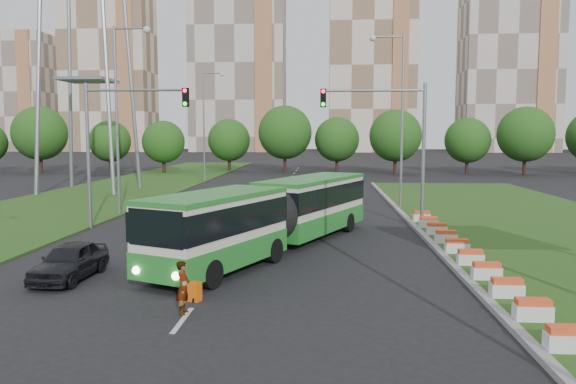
# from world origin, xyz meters

# --- Properties ---
(ground) EXTENTS (360.00, 360.00, 0.00)m
(ground) POSITION_xyz_m (0.00, 0.00, 0.00)
(ground) COLOR black
(ground) RESTS_ON ground
(grass_median) EXTENTS (14.00, 60.00, 0.15)m
(grass_median) POSITION_xyz_m (13.00, 8.00, 0.07)
(grass_median) COLOR #234C15
(grass_median) RESTS_ON ground
(median_kerb) EXTENTS (0.30, 60.00, 0.18)m
(median_kerb) POSITION_xyz_m (6.05, 8.00, 0.09)
(median_kerb) COLOR gray
(median_kerb) RESTS_ON ground
(left_verge) EXTENTS (12.00, 110.00, 0.10)m
(left_verge) POSITION_xyz_m (-18.00, 25.00, 0.05)
(left_verge) COLOR #234C15
(left_verge) RESTS_ON ground
(lane_markings) EXTENTS (0.20, 100.00, 0.01)m
(lane_markings) POSITION_xyz_m (-3.00, 20.00, 0.00)
(lane_markings) COLOR #B7B6B0
(lane_markings) RESTS_ON ground
(flower_planters) EXTENTS (1.10, 20.30, 0.60)m
(flower_planters) POSITION_xyz_m (6.70, 1.90, 0.45)
(flower_planters) COLOR silver
(flower_planters) RESTS_ON grass_median
(traffic_mast_median) EXTENTS (5.76, 0.32, 8.00)m
(traffic_mast_median) POSITION_xyz_m (4.78, 10.00, 5.35)
(traffic_mast_median) COLOR gray
(traffic_mast_median) RESTS_ON ground
(traffic_mast_left) EXTENTS (5.76, 0.32, 8.00)m
(traffic_mast_left) POSITION_xyz_m (-10.38, 9.00, 5.35)
(traffic_mast_left) COLOR gray
(traffic_mast_left) RESTS_ON ground
(street_lamps) EXTENTS (36.00, 60.00, 12.00)m
(street_lamps) POSITION_xyz_m (-3.00, 10.00, 6.00)
(street_lamps) COLOR gray
(street_lamps) RESTS_ON ground
(tree_line) EXTENTS (120.00, 8.00, 9.00)m
(tree_line) POSITION_xyz_m (10.00, 55.00, 4.50)
(tree_line) COLOR #205115
(tree_line) RESTS_ON ground
(apartment_tower_west) EXTENTS (26.00, 15.00, 48.00)m
(apartment_tower_west) POSITION_xyz_m (-65.00, 150.00, 24.00)
(apartment_tower_west) COLOR beige
(apartment_tower_west) RESTS_ON ground
(apartment_tower_cwest) EXTENTS (28.00, 15.00, 52.00)m
(apartment_tower_cwest) POSITION_xyz_m (-25.00, 150.00, 26.00)
(apartment_tower_cwest) COLOR beige
(apartment_tower_cwest) RESTS_ON ground
(apartment_tower_ceast) EXTENTS (25.00, 15.00, 50.00)m
(apartment_tower_ceast) POSITION_xyz_m (15.00, 150.00, 25.00)
(apartment_tower_ceast) COLOR beige
(apartment_tower_ceast) RESTS_ON ground
(apartment_tower_east) EXTENTS (27.00, 15.00, 47.00)m
(apartment_tower_east) POSITION_xyz_m (55.00, 150.00, 23.50)
(apartment_tower_east) COLOR beige
(apartment_tower_east) RESTS_ON ground
(midrise_west) EXTENTS (22.00, 14.00, 36.00)m
(midrise_west) POSITION_xyz_m (-95.00, 150.00, 18.00)
(midrise_west) COLOR beige
(midrise_west) RESTS_ON ground
(articulated_bus) EXTENTS (2.51, 16.08, 2.65)m
(articulated_bus) POSITION_xyz_m (-1.49, 3.80, 1.62)
(articulated_bus) COLOR beige
(articulated_bus) RESTS_ON ground
(car_left_near) EXTENTS (1.72, 3.98, 1.34)m
(car_left_near) POSITION_xyz_m (-8.20, -1.79, 0.67)
(car_left_near) COLOR black
(car_left_near) RESTS_ON ground
(car_left_far) EXTENTS (2.23, 4.21, 1.32)m
(car_left_far) POSITION_xyz_m (-8.66, 11.36, 0.66)
(car_left_far) COLOR black
(car_left_far) RESTS_ON ground
(pedestrian) EXTENTS (0.41, 0.60, 1.57)m
(pedestrian) POSITION_xyz_m (-3.11, -5.42, 0.78)
(pedestrian) COLOR gray
(pedestrian) RESTS_ON ground
(shopping_trolley) EXTENTS (0.36, 0.38, 0.61)m
(shopping_trolley) POSITION_xyz_m (-3.07, -4.18, 0.30)
(shopping_trolley) COLOR #D9580B
(shopping_trolley) RESTS_ON ground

